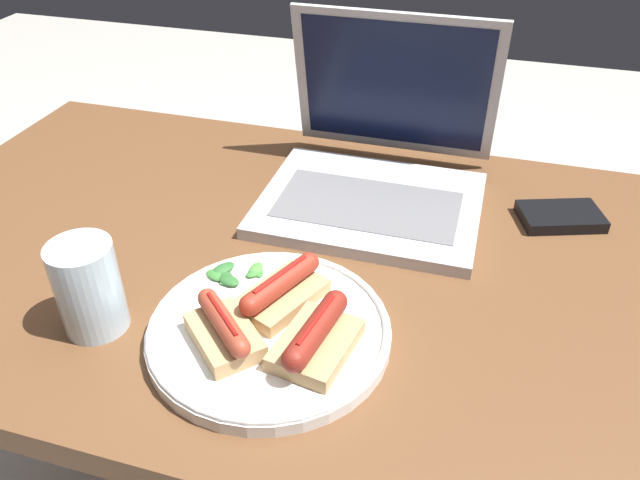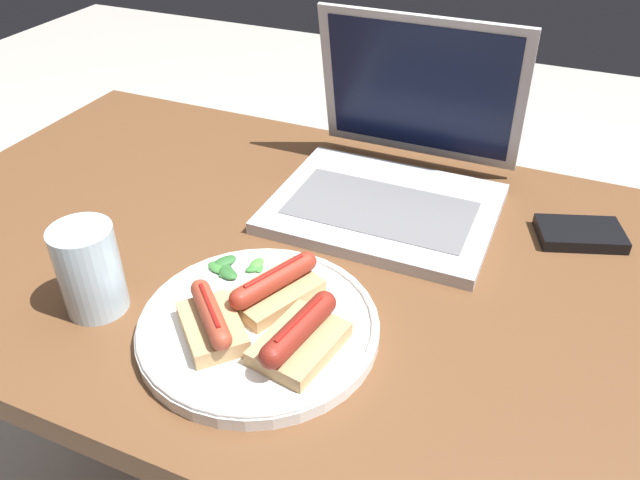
% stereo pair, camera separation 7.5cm
% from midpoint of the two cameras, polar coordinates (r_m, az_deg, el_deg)
% --- Properties ---
extents(desk, '(1.13, 0.71, 0.72)m').
position_cam_midpoint_polar(desk, '(0.89, -0.84, -4.19)').
color(desk, brown).
rests_on(desk, ground_plane).
extents(laptop, '(0.32, 0.31, 0.25)m').
position_cam_midpoint_polar(laptop, '(0.93, 9.14, 6.02)').
color(laptop, '#B7B7BC').
rests_on(laptop, desk).
extents(plate, '(0.27, 0.27, 0.02)m').
position_cam_midpoint_polar(plate, '(0.71, -2.59, -7.92)').
color(plate, white).
rests_on(plate, desk).
extents(sausage_toast_left, '(0.10, 0.12, 0.04)m').
position_cam_midpoint_polar(sausage_toast_left, '(0.72, -1.18, -4.48)').
color(sausage_toast_left, tan).
rests_on(sausage_toast_left, plate).
extents(sausage_toast_middle, '(0.11, 0.11, 0.04)m').
position_cam_midpoint_polar(sausage_toast_middle, '(0.68, -6.77, -7.60)').
color(sausage_toast_middle, tan).
rests_on(sausage_toast_middle, plate).
extents(sausage_toast_right, '(0.09, 0.12, 0.05)m').
position_cam_midpoint_polar(sausage_toast_right, '(0.66, 1.41, -8.97)').
color(sausage_toast_right, tan).
rests_on(sausage_toast_right, plate).
extents(salad_pile, '(0.07, 0.06, 0.01)m').
position_cam_midpoint_polar(salad_pile, '(0.78, -5.37, -2.63)').
color(salad_pile, '#2D662D').
rests_on(salad_pile, plate).
extents(drinking_glass, '(0.07, 0.07, 0.11)m').
position_cam_midpoint_polar(drinking_glass, '(0.75, -17.67, -2.71)').
color(drinking_glass, silver).
rests_on(drinking_glass, desk).
extents(external_drive, '(0.13, 0.10, 0.02)m').
position_cam_midpoint_polar(external_drive, '(0.94, 24.84, 0.44)').
color(external_drive, black).
rests_on(external_drive, desk).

